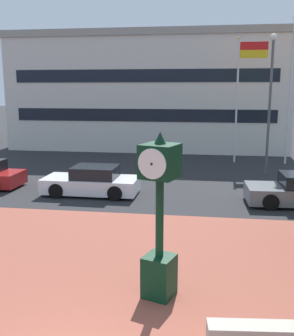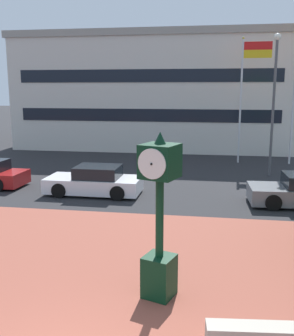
% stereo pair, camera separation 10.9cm
% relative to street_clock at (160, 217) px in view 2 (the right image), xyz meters
% --- Properties ---
extents(plaza_brick_paving, '(44.00, 13.28, 0.01)m').
position_rel_street_clock_xyz_m(plaza_brick_paving, '(-1.15, -0.76, -1.86)').
color(plaza_brick_paving, brown).
rests_on(plaza_brick_paving, ground).
extents(street_clock, '(0.93, 0.95, 3.74)m').
position_rel_street_clock_xyz_m(street_clock, '(0.00, 0.00, 0.00)').
color(street_clock, black).
rests_on(street_clock, ground).
extents(car_street_near, '(4.20, 1.96, 1.28)m').
position_rel_street_clock_xyz_m(car_street_near, '(-3.98, 8.40, -1.30)').
color(car_street_near, silver).
rests_on(car_street_near, ground).
extents(flagpole_primary, '(1.79, 0.14, 7.69)m').
position_rel_street_clock_xyz_m(flagpole_primary, '(3.05, 17.37, 2.79)').
color(flagpole_primary, silver).
rests_on(flagpole_primary, ground).
extents(civic_building, '(21.28, 11.81, 8.80)m').
position_rel_street_clock_xyz_m(civic_building, '(-3.58, 25.87, 2.54)').
color(civic_building, beige).
rests_on(civic_building, ground).
extents(street_lamp_post, '(0.36, 0.36, 7.40)m').
position_rel_street_clock_xyz_m(street_lamp_post, '(4.26, 13.67, 2.60)').
color(street_lamp_post, '#4C4C51').
rests_on(street_lamp_post, ground).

